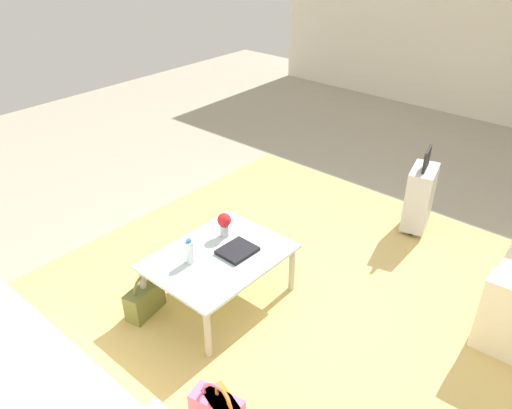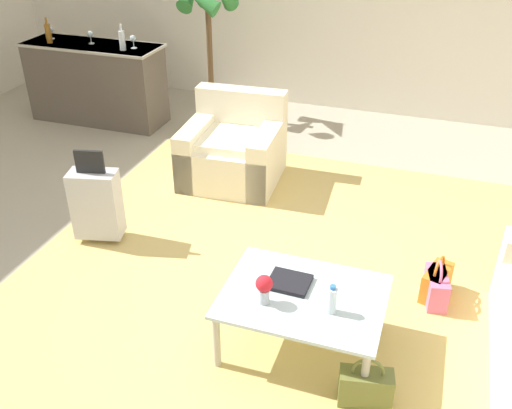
% 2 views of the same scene
% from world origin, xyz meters
% --- Properties ---
extents(ground_plane, '(12.00, 12.00, 0.00)m').
position_xyz_m(ground_plane, '(0.00, 0.00, 0.00)').
color(ground_plane, '#A89E89').
extents(area_rug, '(5.20, 4.40, 0.01)m').
position_xyz_m(area_rug, '(0.60, 0.20, 0.00)').
color(area_rug, tan).
rests_on(area_rug, ground).
extents(coffee_table, '(1.04, 0.79, 0.44)m').
position_xyz_m(coffee_table, '(0.40, -0.50, 0.39)').
color(coffee_table, silver).
rests_on(coffee_table, ground).
extents(water_bottle, '(0.06, 0.06, 0.20)m').
position_xyz_m(water_bottle, '(0.60, -0.60, 0.54)').
color(water_bottle, silver).
rests_on(water_bottle, coffee_table).
extents(coffee_table_book, '(0.28, 0.24, 0.03)m').
position_xyz_m(coffee_table_book, '(0.28, -0.42, 0.46)').
color(coffee_table_book, black).
rests_on(coffee_table_book, coffee_table).
extents(flower_vase, '(0.11, 0.11, 0.21)m').
position_xyz_m(flower_vase, '(0.18, -0.65, 0.57)').
color(flower_vase, '#B2B7BC').
rests_on(flower_vase, coffee_table).
extents(suitcase_silver, '(0.44, 0.31, 0.85)m').
position_xyz_m(suitcase_silver, '(-1.60, 0.20, 0.36)').
color(suitcase_silver, '#B7B7BC').
rests_on(suitcase_silver, ground).
extents(handbag_olive, '(0.34, 0.20, 0.36)m').
position_xyz_m(handbag_olive, '(0.89, -0.84, 0.13)').
color(handbag_olive, olive).
rests_on(handbag_olive, ground).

